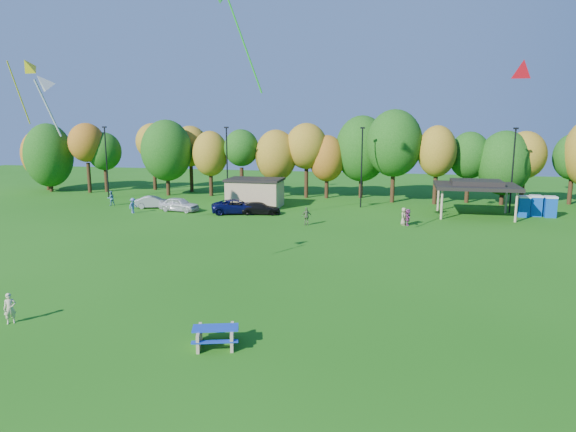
% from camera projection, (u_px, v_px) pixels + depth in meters
% --- Properties ---
extents(ground, '(160.00, 160.00, 0.00)m').
position_uv_depth(ground, '(235.00, 366.00, 20.85)').
color(ground, '#19600F').
rests_on(ground, ground).
extents(tree_line, '(93.57, 10.55, 11.15)m').
position_uv_depth(tree_line, '(341.00, 152.00, 63.68)').
color(tree_line, black).
rests_on(tree_line, ground).
extents(lamp_posts, '(64.50, 0.25, 9.09)m').
position_uv_depth(lamp_posts, '(362.00, 165.00, 57.93)').
color(lamp_posts, black).
rests_on(lamp_posts, ground).
extents(utility_building, '(6.30, 4.30, 3.25)m').
position_uv_depth(utility_building, '(255.00, 192.00, 59.14)').
color(utility_building, tan).
rests_on(utility_building, ground).
extents(pavilion, '(8.20, 6.20, 3.77)m').
position_uv_depth(pavilion, '(476.00, 185.00, 52.84)').
color(pavilion, tan).
rests_on(pavilion, ground).
extents(porta_potties, '(3.75, 1.77, 2.18)m').
position_uv_depth(porta_potties, '(536.00, 206.00, 52.99)').
color(porta_potties, '#0D45AC').
rests_on(porta_potties, ground).
extents(picnic_table, '(2.40, 2.17, 0.87)m').
position_uv_depth(picnic_table, '(216.00, 335.00, 22.67)').
color(picnic_table, tan).
rests_on(picnic_table, ground).
extents(kite_flyer, '(0.67, 0.64, 1.54)m').
position_uv_depth(kite_flyer, '(10.00, 308.00, 25.13)').
color(kite_flyer, beige).
rests_on(kite_flyer, ground).
extents(car_a, '(4.73, 2.55, 1.53)m').
position_uv_depth(car_a, '(179.00, 204.00, 56.20)').
color(car_a, silver).
rests_on(car_a, ground).
extents(car_b, '(4.33, 2.64, 1.35)m').
position_uv_depth(car_b, '(154.00, 202.00, 58.30)').
color(car_b, '#9A9A9F').
rests_on(car_b, ground).
extents(car_c, '(5.99, 4.14, 1.52)m').
position_uv_depth(car_c, '(237.00, 207.00, 54.80)').
color(car_c, '#0A0D41').
rests_on(car_c, ground).
extents(car_d, '(4.65, 2.52, 1.28)m').
position_uv_depth(car_d, '(260.00, 208.00, 54.42)').
color(car_d, black).
rests_on(car_d, ground).
extents(far_person_0, '(1.02, 1.04, 1.70)m').
position_uv_depth(far_person_0, '(111.00, 198.00, 60.00)').
color(far_person_0, teal).
rests_on(far_person_0, ground).
extents(far_person_2, '(0.73, 0.94, 1.69)m').
position_uv_depth(far_person_2, '(404.00, 216.00, 48.74)').
color(far_person_2, tan).
rests_on(far_person_2, ground).
extents(far_person_3, '(1.08, 0.83, 1.71)m').
position_uv_depth(far_person_3, '(307.00, 216.00, 48.71)').
color(far_person_3, '#587145').
rests_on(far_person_3, ground).
extents(far_person_4, '(0.49, 1.49, 1.59)m').
position_uv_depth(far_person_4, '(408.00, 217.00, 48.57)').
color(far_person_4, '#933D79').
rests_on(far_person_4, ground).
extents(far_person_5, '(0.87, 1.18, 1.63)m').
position_uv_depth(far_person_5, '(133.00, 206.00, 55.04)').
color(far_person_5, '#5571BC').
rests_on(far_person_5, ground).
extents(kite_1, '(1.39, 3.29, 5.46)m').
position_uv_depth(kite_1, '(28.00, 66.00, 40.89)').
color(kite_1, gold).
extents(kite_7, '(0.86, 1.14, 1.13)m').
position_uv_depth(kite_7, '(522.00, 67.00, 19.99)').
color(kite_7, red).
extents(kite_11, '(1.86, 1.79, 3.38)m').
position_uv_depth(kite_11, '(43.00, 83.00, 26.48)').
color(kite_11, '#B7B7B7').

